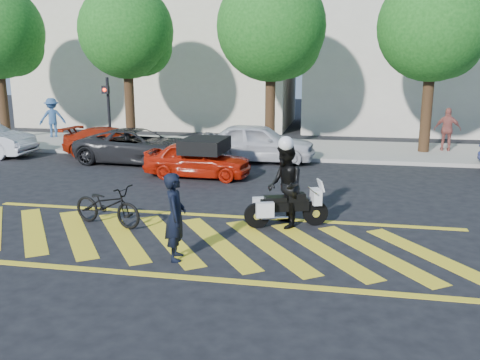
% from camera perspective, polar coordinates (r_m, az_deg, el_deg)
% --- Properties ---
extents(ground, '(90.00, 90.00, 0.00)m').
position_cam_1_polar(ground, '(11.16, -5.01, -6.82)').
color(ground, black).
rests_on(ground, ground).
extents(sidewalk, '(60.00, 5.00, 0.15)m').
position_cam_1_polar(sidewalk, '(22.58, 3.34, 3.57)').
color(sidewalk, '#9E998E').
rests_on(sidewalk, ground).
extents(crosswalk, '(12.33, 4.00, 0.01)m').
position_cam_1_polar(crosswalk, '(11.17, -5.20, -6.79)').
color(crosswalk, yellow).
rests_on(crosswalk, ground).
extents(building_left, '(16.00, 8.00, 10.00)m').
position_cam_1_polar(building_left, '(32.97, -8.73, 15.01)').
color(building_left, beige).
rests_on(building_left, ground).
extents(building_right, '(16.00, 8.00, 11.00)m').
position_cam_1_polar(building_right, '(31.72, 22.79, 15.17)').
color(building_right, beige).
rests_on(building_right, ground).
extents(tree_left, '(4.20, 4.20, 7.26)m').
position_cam_1_polar(tree_left, '(24.06, -12.29, 15.64)').
color(tree_left, black).
rests_on(tree_left, ground).
extents(tree_center, '(4.60, 4.60, 7.56)m').
position_cam_1_polar(tree_center, '(22.36, 3.88, 16.38)').
color(tree_center, black).
rests_on(tree_center, ground).
extents(tree_right, '(4.40, 4.40, 7.41)m').
position_cam_1_polar(tree_right, '(22.49, 21.18, 15.42)').
color(tree_right, black).
rests_on(tree_right, ground).
extents(signal_pole, '(0.28, 0.43, 3.20)m').
position_cam_1_polar(signal_pole, '(22.03, -14.59, 7.77)').
color(signal_pole, black).
rests_on(signal_pole, ground).
extents(officer_bike, '(0.55, 0.71, 1.74)m').
position_cam_1_polar(officer_bike, '(9.94, -7.26, -4.11)').
color(officer_bike, black).
rests_on(officer_bike, ground).
extents(bicycle, '(2.00, 1.15, 0.99)m').
position_cam_1_polar(bicycle, '(12.42, -14.68, -2.74)').
color(bicycle, black).
rests_on(bicycle, ground).
extents(police_motorcycle, '(1.94, 0.99, 0.89)m').
position_cam_1_polar(police_motorcycle, '(11.98, 5.10, -3.02)').
color(police_motorcycle, black).
rests_on(police_motorcycle, ground).
extents(officer_moto, '(1.02, 1.16, 1.98)m').
position_cam_1_polar(officer_moto, '(11.86, 5.08, -0.63)').
color(officer_moto, black).
rests_on(officer_moto, ground).
extents(red_convertible, '(3.65, 1.61, 1.22)m').
position_cam_1_polar(red_convertible, '(17.13, -4.76, 2.33)').
color(red_convertible, '#B81A08').
rests_on(red_convertible, ground).
extents(parked_left, '(4.25, 2.16, 1.18)m').
position_cam_1_polar(parked_left, '(21.58, -14.28, 4.13)').
color(parked_left, maroon).
rests_on(parked_left, ground).
extents(parked_mid_left, '(4.89, 2.49, 1.32)m').
position_cam_1_polar(parked_mid_left, '(19.91, -11.35, 3.76)').
color(parked_mid_left, black).
rests_on(parked_mid_left, ground).
extents(parked_mid_right, '(4.48, 1.89, 1.51)m').
position_cam_1_polar(parked_mid_right, '(19.76, 1.98, 4.22)').
color(parked_mid_right, silver).
rests_on(parked_mid_right, ground).
extents(pedestrian_left, '(1.43, 1.30, 1.93)m').
position_cam_1_polar(pedestrian_left, '(27.15, -20.32, 6.60)').
color(pedestrian_left, '#305486').
rests_on(pedestrian_left, sidewalk).
extents(pedestrian_right, '(1.11, 0.58, 1.80)m').
position_cam_1_polar(pedestrian_right, '(23.08, 22.26, 5.28)').
color(pedestrian_right, '#A15349').
rests_on(pedestrian_right, sidewalk).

